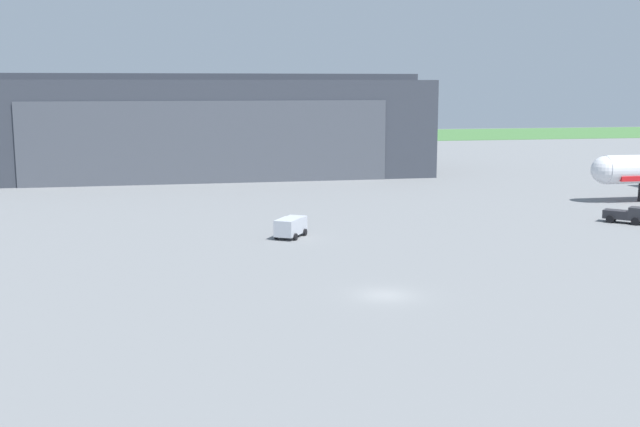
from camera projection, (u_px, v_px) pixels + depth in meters
The scene contains 5 objects.
ground_plane at pixel (385, 295), 61.89m from camera, with size 440.00×440.00×0.00m, color slate.
grass_field_strip at pixel (221, 137), 245.01m from camera, with size 440.00×56.00×0.08m, color #43763C.
maintenance_hangar at pixel (203, 126), 145.09m from camera, with size 80.85×31.31×18.49m.
baggage_tug at pixel (627, 214), 93.72m from camera, with size 4.68×4.66×2.05m.
fuel_bowser at pixel (291, 226), 85.10m from camera, with size 4.23×5.14×2.16m.
Camera 1 is at (-16.68, -57.85, 16.59)m, focal length 43.72 mm.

